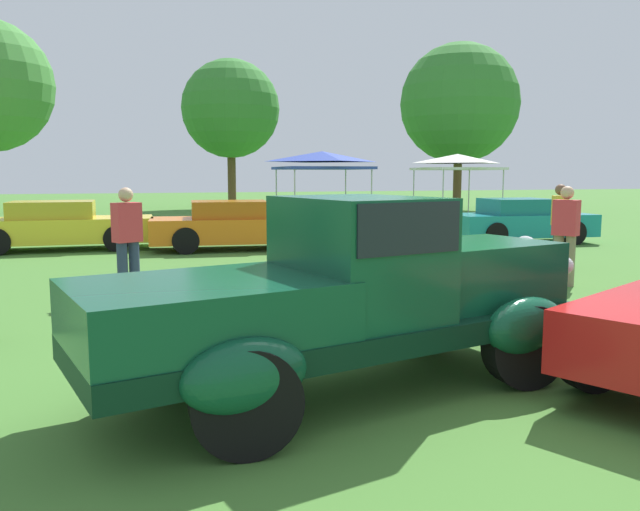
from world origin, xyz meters
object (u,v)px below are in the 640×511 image
spectator_near_truck (559,223)px  spectator_between_cars (565,232)px  spectator_far_side (127,238)px  canopy_tent_center_field (322,159)px  feature_pickup_truck (350,294)px  show_car_orange (235,226)px  show_car_yellow (59,226)px  show_car_teal (520,221)px  canopy_tent_right_field (458,161)px

spectator_near_truck → spectator_between_cars: bearing=-124.6°
spectator_near_truck → spectator_far_side: same height
spectator_between_cars → canopy_tent_center_field: bearing=90.8°
spectator_far_side → spectator_near_truck: bearing=4.8°
feature_pickup_truck → canopy_tent_center_field: (5.07, 17.42, 1.55)m
feature_pickup_truck → show_car_orange: feature_pickup_truck is taller
feature_pickup_truck → spectator_between_cars: feature_pickup_truck is taller
show_car_orange → spectator_near_truck: 7.65m
show_car_orange → spectator_between_cars: spectator_between_cars is taller
show_car_orange → canopy_tent_center_field: bearing=56.9°
show_car_yellow → show_car_teal: 12.13m
spectator_between_cars → canopy_tent_right_field: bearing=67.6°
feature_pickup_truck → spectator_near_truck: size_ratio=2.82×
show_car_orange → canopy_tent_right_field: bearing=37.2°
spectator_between_cars → spectator_near_truck: bearing=55.4°
show_car_yellow → spectator_far_side: size_ratio=2.65×
show_car_yellow → show_car_teal: same height
spectator_between_cars → canopy_tent_center_field: 13.55m
show_car_yellow → spectator_far_side: spectator_far_side is taller
show_car_yellow → spectator_between_cars: size_ratio=2.65×
show_car_teal → canopy_tent_right_field: size_ratio=1.32×
show_car_orange → spectator_far_side: size_ratio=2.57×
feature_pickup_truck → canopy_tent_center_field: 18.21m
show_car_yellow → show_car_orange: 4.38m
feature_pickup_truck → canopy_tent_right_field: bearing=58.8°
spectator_between_cars → spectator_far_side: (-7.09, 1.06, 0.00)m
show_car_teal → canopy_tent_center_field: bearing=115.0°
spectator_far_side → show_car_yellow: bearing=103.3°
show_car_orange → spectator_far_side: bearing=-114.1°
show_car_teal → canopy_tent_center_field: (-3.44, 7.38, 1.82)m
spectator_near_truck → canopy_tent_center_field: (-1.40, 11.71, 1.51)m
show_car_teal → spectator_near_truck: spectator_near_truck is taller
spectator_between_cars → spectator_far_side: 7.17m
show_car_orange → show_car_teal: 7.79m
spectator_far_side → canopy_tent_right_field: (13.25, 13.86, 1.51)m
feature_pickup_truck → show_car_orange: (0.76, 10.80, -0.27)m
show_car_teal → canopy_tent_right_field: bearing=71.8°
spectator_near_truck → spectator_far_side: bearing=-175.2°
canopy_tent_right_field → canopy_tent_center_field: bearing=-167.1°
spectator_near_truck → spectator_between_cars: size_ratio=1.00×
show_car_orange → spectator_far_side: spectator_far_side is taller
feature_pickup_truck → spectator_near_truck: feature_pickup_truck is taller
spectator_between_cars → canopy_tent_right_field: canopy_tent_right_field is taller
feature_pickup_truck → spectator_far_side: size_ratio=2.82×
spectator_near_truck → spectator_between_cars: same height
show_car_yellow → show_car_orange: (4.22, -1.15, -0.00)m
feature_pickup_truck → show_car_teal: (8.51, 10.04, -0.27)m
show_car_yellow → feature_pickup_truck: bearing=-73.8°
show_car_orange → spectator_between_cars: bearing=-56.6°
show_car_yellow → show_car_teal: bearing=-9.1°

